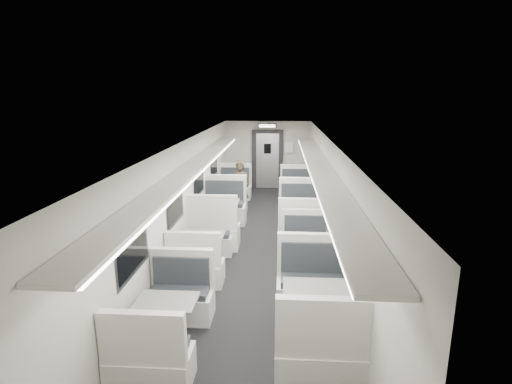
# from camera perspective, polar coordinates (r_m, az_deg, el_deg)

# --- Properties ---
(room) EXTENTS (3.24, 12.24, 2.64)m
(room) POSITION_cam_1_polar(r_m,az_deg,el_deg) (8.42, 0.19, -0.83)
(room) COLOR black
(room) RESTS_ON ground
(booth_left_a) EXTENTS (1.04, 2.10, 1.12)m
(booth_left_a) POSITION_cam_1_polar(r_m,az_deg,el_deg) (12.26, -3.43, -0.11)
(booth_left_a) COLOR beige
(booth_left_a) RESTS_ON room
(booth_left_b) EXTENTS (1.16, 2.35, 1.25)m
(booth_left_b) POSITION_cam_1_polar(r_m,az_deg,el_deg) (9.73, -5.34, -3.62)
(booth_left_b) COLOR beige
(booth_left_b) RESTS_ON room
(booth_left_c) EXTENTS (0.96, 1.95, 1.04)m
(booth_left_c) POSITION_cam_1_polar(r_m,az_deg,el_deg) (7.98, -7.46, -8.23)
(booth_left_c) COLOR beige
(booth_left_c) RESTS_ON room
(booth_left_d) EXTENTS (0.97, 1.97, 1.05)m
(booth_left_d) POSITION_cam_1_polar(r_m,az_deg,el_deg) (5.75, -12.56, -17.79)
(booth_left_d) COLOR beige
(booth_left_d) RESTS_ON room
(booth_right_a) EXTENTS (1.06, 2.15, 1.15)m
(booth_right_a) POSITION_cam_1_polar(r_m,az_deg,el_deg) (11.90, 6.00, -0.55)
(booth_right_a) COLOR beige
(booth_right_a) RESTS_ON room
(booth_right_b) EXTENTS (1.11, 2.25, 1.20)m
(booth_right_b) POSITION_cam_1_polar(r_m,az_deg,el_deg) (9.63, 6.53, -3.95)
(booth_right_b) COLOR beige
(booth_right_b) RESTS_ON room
(booth_right_c) EXTENTS (0.95, 1.94, 1.04)m
(booth_right_c) POSITION_cam_1_polar(r_m,az_deg,el_deg) (7.63, 7.28, -9.33)
(booth_right_c) COLOR beige
(booth_right_c) RESTS_ON room
(booth_right_d) EXTENTS (1.10, 2.23, 1.19)m
(booth_right_d) POSITION_cam_1_polar(r_m,az_deg,el_deg) (5.80, 8.54, -16.72)
(booth_right_d) COLOR beige
(booth_right_d) RESTS_ON room
(passenger) EXTENTS (0.63, 0.51, 1.52)m
(passenger) POSITION_cam_1_polar(r_m,az_deg,el_deg) (11.23, -2.27, 0.62)
(passenger) COLOR black
(passenger) RESTS_ON room
(window_a) EXTENTS (0.02, 1.18, 0.84)m
(window_a) POSITION_cam_1_polar(r_m,az_deg,el_deg) (11.86, -6.01, 4.17)
(window_a) COLOR black
(window_a) RESTS_ON room
(window_b) EXTENTS (0.02, 1.18, 0.84)m
(window_b) POSITION_cam_1_polar(r_m,az_deg,el_deg) (9.74, -8.15, 1.97)
(window_b) COLOR black
(window_b) RESTS_ON room
(window_c) EXTENTS (0.02, 1.18, 0.84)m
(window_c) POSITION_cam_1_polar(r_m,az_deg,el_deg) (7.66, -11.46, -1.45)
(window_c) COLOR black
(window_c) RESTS_ON room
(window_d) EXTENTS (0.02, 1.18, 0.84)m
(window_d) POSITION_cam_1_polar(r_m,az_deg,el_deg) (5.67, -17.19, -7.31)
(window_d) COLOR black
(window_d) RESTS_ON room
(luggage_rack_left) EXTENTS (0.46, 10.40, 0.09)m
(luggage_rack_left) POSITION_cam_1_polar(r_m,az_deg,el_deg) (8.14, -8.73, 3.67)
(luggage_rack_left) COLOR beige
(luggage_rack_left) RESTS_ON room
(luggage_rack_right) EXTENTS (0.46, 10.40, 0.09)m
(luggage_rack_right) POSITION_cam_1_polar(r_m,az_deg,el_deg) (7.99, 9.03, 3.46)
(luggage_rack_right) COLOR beige
(luggage_rack_right) RESTS_ON room
(vestibule_door) EXTENTS (1.10, 0.13, 2.10)m
(vestibule_door) POSITION_cam_1_polar(r_m,az_deg,el_deg) (14.25, 1.64, 4.61)
(vestibule_door) COLOR black
(vestibule_door) RESTS_ON room
(exit_sign) EXTENTS (0.62, 0.12, 0.16)m
(exit_sign) POSITION_cam_1_polar(r_m,az_deg,el_deg) (13.62, 1.61, 9.44)
(exit_sign) COLOR black
(exit_sign) RESTS_ON room
(wall_notice) EXTENTS (0.32, 0.02, 0.40)m
(wall_notice) POSITION_cam_1_polar(r_m,az_deg,el_deg) (14.17, 4.71, 6.40)
(wall_notice) COLOR silver
(wall_notice) RESTS_ON room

